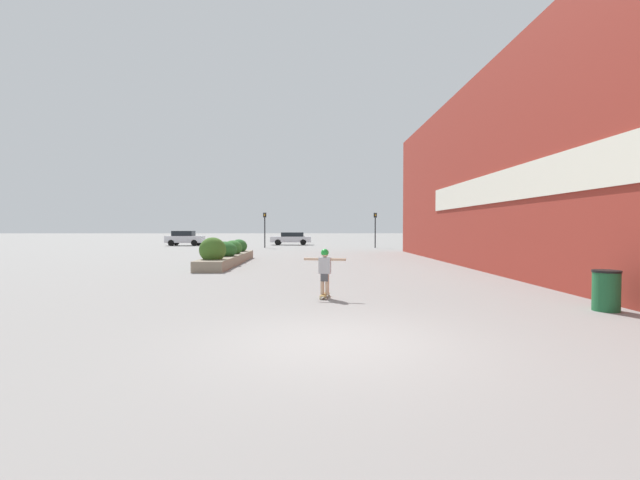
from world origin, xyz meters
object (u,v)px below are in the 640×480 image
at_px(skateboarder, 325,267).
at_px(traffic_light_left, 265,224).
at_px(trash_bin, 606,290).
at_px(car_center_left, 454,238).
at_px(car_leftmost, 185,238).
at_px(traffic_light_right, 375,224).
at_px(car_center_right, 291,238).
at_px(skateboard, 325,295).

xyz_separation_m(skateboarder, traffic_light_left, (-4.87, 29.17, 1.45)).
height_order(trash_bin, car_center_left, car_center_left).
bearing_deg(skateboarder, traffic_light_left, 112.40).
relative_size(car_leftmost, car_center_left, 0.85).
height_order(trash_bin, traffic_light_right, traffic_light_right).
bearing_deg(car_center_right, skateboarder, -175.71).
relative_size(car_center_left, traffic_light_right, 1.38).
relative_size(car_center_left, traffic_light_left, 1.37).
height_order(skateboard, car_center_right, car_center_right).
relative_size(skateboarder, traffic_light_right, 0.36).
distance_m(skateboard, car_leftmost, 37.30).
distance_m(skateboard, trash_bin, 6.55).
relative_size(skateboarder, trash_bin, 1.32).
distance_m(traffic_light_left, traffic_light_right, 10.47).
xyz_separation_m(trash_bin, traffic_light_left, (-11.13, 31.05, 1.82)).
bearing_deg(skateboarder, car_center_left, 79.24).
bearing_deg(car_center_left, trash_bin, -13.05).
bearing_deg(traffic_light_left, skateboard, -80.53).
bearing_deg(skateboard, skateboarder, 12.92).
distance_m(car_center_left, traffic_light_right, 9.33).
bearing_deg(car_leftmost, traffic_light_right, 74.53).
relative_size(skateboarder, car_center_right, 0.27).
relative_size(trash_bin, traffic_light_left, 0.27).
xyz_separation_m(car_leftmost, traffic_light_left, (9.16, -5.38, 1.47)).
height_order(car_center_right, traffic_light_left, traffic_light_left).
bearing_deg(trash_bin, traffic_light_left, 109.72).
bearing_deg(car_center_left, skateboard, -23.68).
bearing_deg(traffic_light_left, car_center_right, 72.99).
relative_size(car_leftmost, traffic_light_left, 1.17).
bearing_deg(skateboarder, car_leftmost, 125.02).
relative_size(trash_bin, car_center_left, 0.20).
bearing_deg(car_center_left, traffic_light_left, -80.36).
relative_size(skateboarder, car_leftmost, 0.31).
xyz_separation_m(car_leftmost, traffic_light_right, (19.63, -5.43, 1.46)).
distance_m(skateboarder, car_center_left, 35.39).
height_order(car_leftmost, car_center_left, car_center_left).
bearing_deg(trash_bin, skateboarder, 163.31).
xyz_separation_m(car_center_left, car_center_right, (-16.93, 3.79, -0.08)).
relative_size(traffic_light_left, traffic_light_right, 1.00).
bearing_deg(car_leftmost, trash_bin, 29.12).
xyz_separation_m(skateboarder, trash_bin, (6.26, -1.88, -0.37)).
bearing_deg(trash_bin, skateboard, 163.31).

